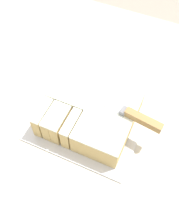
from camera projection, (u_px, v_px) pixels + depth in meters
The scene contains 5 objects.
ground_plane at pixel (83, 188), 1.64m from camera, with size 8.00×8.00×0.00m, color #9E9384.
countertop at pixel (82, 159), 1.26m from camera, with size 1.40×1.10×0.91m.
cake_board at pixel (90, 120), 0.84m from camera, with size 0.33×0.31×0.01m.
cake at pixel (91, 112), 0.80m from camera, with size 0.27×0.24×0.09m.
knife at pixel (132, 115), 0.74m from camera, with size 0.30×0.06×0.02m.
Camera 1 is at (0.24, -0.44, 1.64)m, focal length 42.00 mm.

